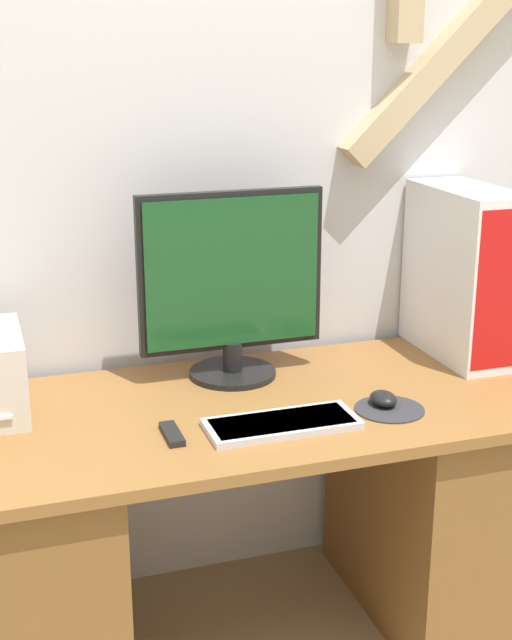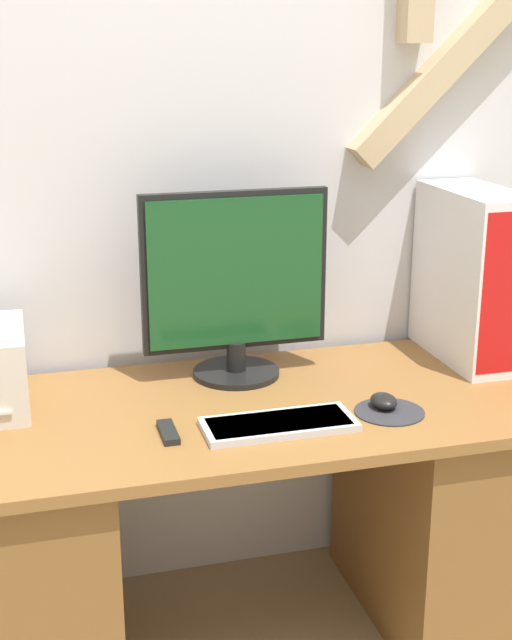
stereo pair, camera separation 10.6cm
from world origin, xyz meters
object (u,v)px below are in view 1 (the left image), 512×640
at_px(monitor, 232,283).
at_px(remote_control, 172,434).
at_px(mouse, 383,398).
at_px(keyboard, 282,423).
at_px(computer_tower, 464,273).

relative_size(monitor, remote_control, 4.19).
xyz_separation_m(mouse, remote_control, (-0.56, -0.01, -0.01)).
relative_size(monitor, keyboard, 1.39).
height_order(monitor, remote_control, monitor).
bearing_deg(monitor, keyboard, -88.07).
bearing_deg(computer_tower, mouse, -142.88).
distance_m(monitor, computer_tower, 0.70).
relative_size(mouse, computer_tower, 0.17).
bearing_deg(mouse, computer_tower, 37.12).
xyz_separation_m(keyboard, remote_control, (-0.27, 0.03, -0.00)).
height_order(monitor, mouse, monitor).
relative_size(keyboard, computer_tower, 0.75).
height_order(keyboard, remote_control, keyboard).
height_order(monitor, keyboard, monitor).
xyz_separation_m(keyboard, mouse, (0.29, 0.04, 0.01)).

